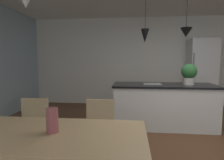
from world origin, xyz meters
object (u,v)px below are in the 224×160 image
at_px(dining_table, 33,139).
at_px(chair_far_right, 99,131).
at_px(chair_far_left, 32,129).
at_px(refrigerator, 201,74).
at_px(potted_plant_on_island, 189,73).
at_px(vase_on_dining_table, 52,120).
at_px(kitchen_island, 163,105).

relative_size(dining_table, chair_far_right, 2.35).
height_order(chair_far_right, chair_far_left, same).
height_order(refrigerator, potted_plant_on_island, refrigerator).
bearing_deg(refrigerator, dining_table, -124.59).
relative_size(potted_plant_on_island, vase_on_dining_table, 1.91).
xyz_separation_m(chair_far_right, kitchen_island, (1.09, 1.66, -0.01)).
relative_size(chair_far_left, potted_plant_on_island, 2.02).
distance_m(dining_table, refrigerator, 5.05).
distance_m(potted_plant_on_island, vase_on_dining_table, 3.10).
bearing_deg(chair_far_left, refrigerator, 45.09).
relative_size(refrigerator, potted_plant_on_island, 4.65).
bearing_deg(refrigerator, chair_far_right, -125.75).
distance_m(dining_table, vase_on_dining_table, 0.25).
bearing_deg(refrigerator, potted_plant_on_island, -115.93).
height_order(dining_table, chair_far_right, chair_far_right).
xyz_separation_m(chair_far_right, potted_plant_on_island, (1.59, 1.66, 0.66)).
bearing_deg(potted_plant_on_island, chair_far_left, -146.53).
relative_size(chair_far_left, refrigerator, 0.44).
height_order(chair_far_right, refrigerator, refrigerator).
height_order(chair_far_right, vase_on_dining_table, vase_on_dining_table).
distance_m(dining_table, chair_far_right, 0.96).
relative_size(kitchen_island, potted_plant_on_island, 4.87).
relative_size(chair_far_right, chair_far_left, 1.00).
height_order(chair_far_left, kitchen_island, kitchen_island).
height_order(dining_table, vase_on_dining_table, vase_on_dining_table).
bearing_deg(chair_far_right, vase_on_dining_table, -109.45).
distance_m(chair_far_left, potted_plant_on_island, 3.08).
bearing_deg(kitchen_island, potted_plant_on_island, -0.00).
height_order(chair_far_right, kitchen_island, kitchen_island).
height_order(refrigerator, vase_on_dining_table, refrigerator).
relative_size(chair_far_left, kitchen_island, 0.42).
distance_m(chair_far_left, refrigerator, 4.74).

